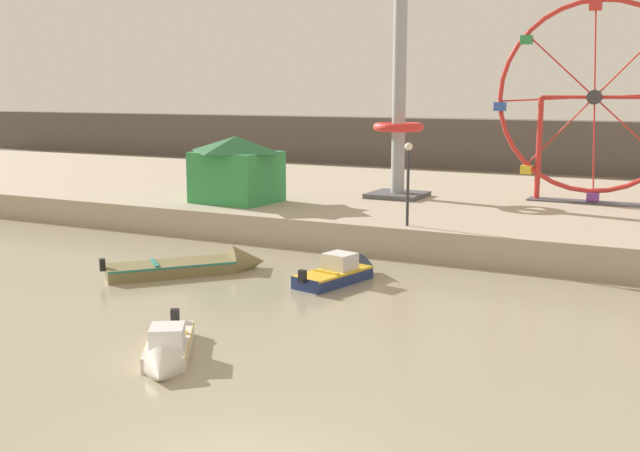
% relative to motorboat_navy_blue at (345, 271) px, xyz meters
% --- Properties ---
extents(quay_promenade, '(110.00, 22.13, 1.29)m').
position_rel_motorboat_navy_blue_xyz_m(quay_promenade, '(4.51, 15.09, 0.32)').
color(quay_promenade, tan).
rests_on(quay_promenade, ground_plane).
extents(distant_town_skyline, '(140.00, 3.00, 4.40)m').
position_rel_motorboat_navy_blue_xyz_m(distant_town_skyline, '(4.51, 41.56, 1.88)').
color(distant_town_skyline, '#564C47').
rests_on(distant_town_skyline, ground_plane).
extents(motorboat_navy_blue, '(2.11, 4.22, 1.41)m').
position_rel_motorboat_navy_blue_xyz_m(motorboat_navy_blue, '(0.00, 0.00, 0.00)').
color(motorboat_navy_blue, navy).
rests_on(motorboat_navy_blue, ground_plane).
extents(motorboat_olive_wood, '(5.13, 5.47, 1.45)m').
position_rel_motorboat_navy_blue_xyz_m(motorboat_olive_wood, '(-5.34, -1.36, -0.06)').
color(motorboat_olive_wood, olive).
rests_on(motorboat_olive_wood, ground_plane).
extents(motorboat_white_red_stripe, '(2.93, 3.83, 1.17)m').
position_rel_motorboat_navy_blue_xyz_m(motorboat_white_red_stripe, '(-0.45, -9.73, -0.05)').
color(motorboat_white_red_stripe, silver).
rests_on(motorboat_white_red_stripe, ground_plane).
extents(ferris_wheel_red_frame, '(9.79, 1.20, 9.96)m').
position_rel_motorboat_navy_blue_xyz_m(ferris_wheel_red_frame, '(6.36, 15.12, 5.97)').
color(ferris_wheel_red_frame, red).
rests_on(ferris_wheel_red_frame, quay_promenade).
extents(drop_tower_steel_tower, '(2.80, 2.80, 15.30)m').
position_rel_motorboat_navy_blue_xyz_m(drop_tower_steel_tower, '(-2.91, 12.75, 6.76)').
color(drop_tower_steel_tower, '#999EA3').
rests_on(drop_tower_steel_tower, quay_promenade).
extents(carnival_booth_green_kiosk, '(4.39, 3.90, 3.32)m').
position_rel_motorboat_navy_blue_xyz_m(carnival_booth_green_kiosk, '(-9.50, 7.45, 2.69)').
color(carnival_booth_green_kiosk, '#33934C').
rests_on(carnival_booth_green_kiosk, quay_promenade).
extents(promenade_lamp_near, '(0.32, 0.32, 3.44)m').
position_rel_motorboat_navy_blue_xyz_m(promenade_lamp_near, '(0.58, 4.85, 3.26)').
color(promenade_lamp_near, '#2D2D33').
rests_on(promenade_lamp_near, quay_promenade).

